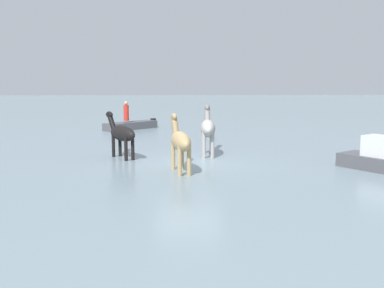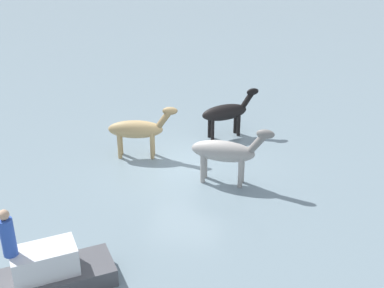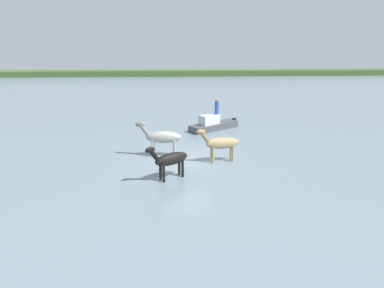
{
  "view_description": "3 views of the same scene",
  "coord_description": "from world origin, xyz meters",
  "views": [
    {
      "loc": [
        16.32,
        -0.63,
        3.06
      ],
      "look_at": [
        0.68,
        0.1,
        0.79
      ],
      "focal_mm": 41.69,
      "sensor_mm": 36.0,
      "label": 1
    },
    {
      "loc": [
        -3.39,
        15.47,
        8.76
      ],
      "look_at": [
        -0.31,
        0.43,
        1.06
      ],
      "focal_mm": 49.72,
      "sensor_mm": 36.0,
      "label": 2
    },
    {
      "loc": [
        -0.89,
        -16.69,
        5.99
      ],
      "look_at": [
        0.15,
        -0.78,
        1.17
      ],
      "focal_mm": 29.81,
      "sensor_mm": 36.0,
      "label": 3
    }
  ],
  "objects": [
    {
      "name": "horse_chestnut_trailing",
      "position": [
        1.74,
        -0.34,
        1.03
      ],
      "size": [
        2.43,
        0.88,
        1.88
      ],
      "rotation": [
        0.0,
        0.0,
        3.32
      ],
      "color": "tan",
      "rests_on": "ground_plane"
    },
    {
      "name": "person_helmsman_aft",
      "position": [
        2.53,
        6.91,
        1.72
      ],
      "size": [
        0.32,
        0.32,
        1.19
      ],
      "color": "#2D51B2",
      "rests_on": "boat_tender_starboard"
    },
    {
      "name": "horse_dark_mare",
      "position": [
        -1.47,
        0.84,
        1.11
      ],
      "size": [
        2.6,
        0.71,
        2.02
      ],
      "rotation": [
        0.0,
        0.0,
        3.08
      ],
      "color": "#9E9993",
      "rests_on": "ground_plane"
    },
    {
      "name": "distant_shoreline",
      "position": [
        0.0,
        56.35,
        0.0
      ],
      "size": [
        128.36,
        6.0,
        2.4
      ],
      "primitive_type": "cube",
      "color": "#3F5F2E",
      "rests_on": "ground_plane"
    },
    {
      "name": "ground_plane",
      "position": [
        0.0,
        0.0,
        0.0
      ],
      "size": [
        142.62,
        142.62,
        0.0
      ],
      "primitive_type": "plane",
      "color": "gray"
    },
    {
      "name": "horse_lead",
      "position": [
        -1.0,
        -2.57,
        0.98
      ],
      "size": [
        2.1,
        1.55,
        1.77
      ],
      "rotation": [
        0.0,
        0.0,
        3.72
      ],
      "color": "black",
      "rests_on": "ground_plane"
    },
    {
      "name": "boat_tender_starboard",
      "position": [
        2.27,
        6.82,
        0.31
      ],
      "size": [
        4.06,
        3.3,
        1.32
      ],
      "rotation": [
        0.0,
        0.0,
        3.75
      ],
      "color": "#4C4C51",
      "rests_on": "ground_plane"
    }
  ]
}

